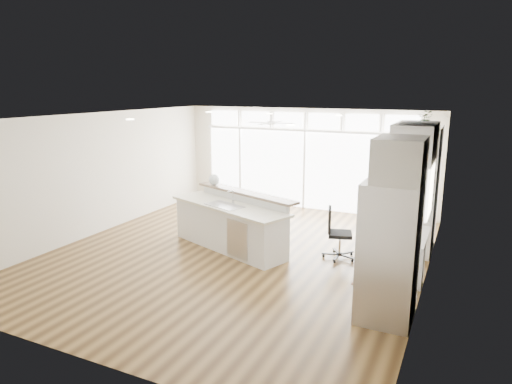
% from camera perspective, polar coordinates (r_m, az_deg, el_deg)
% --- Properties ---
extents(floor, '(7.00, 8.00, 0.02)m').
position_cam_1_polar(floor, '(9.18, -2.33, -7.77)').
color(floor, '#483016').
rests_on(floor, ground).
extents(ceiling, '(7.00, 8.00, 0.02)m').
position_cam_1_polar(ceiling, '(8.60, -2.50, 9.37)').
color(ceiling, silver).
rests_on(ceiling, wall_back).
extents(wall_back, '(7.00, 0.04, 2.70)m').
position_cam_1_polar(wall_back, '(12.41, 6.23, 4.14)').
color(wall_back, beige).
rests_on(wall_back, floor).
extents(wall_front, '(7.00, 0.04, 2.70)m').
position_cam_1_polar(wall_front, '(5.70, -21.61, -7.34)').
color(wall_front, beige).
rests_on(wall_front, floor).
extents(wall_left, '(0.04, 8.00, 2.70)m').
position_cam_1_polar(wall_left, '(10.84, -19.04, 2.22)').
color(wall_left, beige).
rests_on(wall_left, floor).
extents(wall_right, '(0.04, 8.00, 2.70)m').
position_cam_1_polar(wall_right, '(7.84, 20.89, -1.85)').
color(wall_right, beige).
rests_on(wall_right, floor).
extents(glass_wall, '(5.80, 0.06, 2.08)m').
position_cam_1_polar(glass_wall, '(12.40, 6.10, 2.73)').
color(glass_wall, white).
rests_on(glass_wall, wall_back).
extents(transom_row, '(5.90, 0.06, 0.40)m').
position_cam_1_polar(transom_row, '(12.24, 6.25, 8.87)').
color(transom_row, white).
rests_on(transom_row, wall_back).
extents(desk_window, '(0.04, 0.85, 0.85)m').
position_cam_1_polar(desk_window, '(8.09, 20.90, 0.05)').
color(desk_window, white).
rests_on(desk_window, wall_right).
extents(ceiling_fan, '(1.16, 1.16, 0.32)m').
position_cam_1_polar(ceiling_fan, '(11.35, 1.93, 9.13)').
color(ceiling_fan, white).
rests_on(ceiling_fan, ceiling).
extents(recessed_lights, '(3.40, 3.00, 0.02)m').
position_cam_1_polar(recessed_lights, '(8.78, -1.88, 9.31)').
color(recessed_lights, beige).
rests_on(recessed_lights, ceiling).
extents(oven_cabinet, '(0.64, 1.20, 2.50)m').
position_cam_1_polar(oven_cabinet, '(9.63, 19.81, 0.28)').
color(oven_cabinet, white).
rests_on(oven_cabinet, floor).
extents(desk_nook, '(0.72, 1.30, 0.76)m').
position_cam_1_polar(desk_nook, '(8.44, 18.01, -7.50)').
color(desk_nook, white).
rests_on(desk_nook, floor).
extents(upper_cabinets, '(0.64, 1.30, 0.64)m').
position_cam_1_polar(upper_cabinets, '(7.98, 19.29, 5.85)').
color(upper_cabinets, white).
rests_on(upper_cabinets, wall_right).
extents(refrigerator, '(0.76, 0.90, 2.00)m').
position_cam_1_polar(refrigerator, '(6.69, 16.29, -7.13)').
color(refrigerator, '#BBBBC0').
rests_on(refrigerator, floor).
extents(fridge_cabinet, '(0.64, 0.90, 0.60)m').
position_cam_1_polar(fridge_cabinet, '(6.37, 17.57, 3.88)').
color(fridge_cabinet, white).
rests_on(fridge_cabinet, wall_right).
extents(framed_photos, '(0.06, 0.22, 0.80)m').
position_cam_1_polar(framed_photos, '(8.72, 21.17, -0.09)').
color(framed_photos, black).
rests_on(framed_photos, wall_right).
extents(kitchen_island, '(3.02, 1.99, 1.12)m').
position_cam_1_polar(kitchen_island, '(9.32, -3.39, -3.74)').
color(kitchen_island, white).
rests_on(kitchen_island, floor).
extents(rug, '(1.10, 0.88, 0.01)m').
position_cam_1_polar(rug, '(8.14, 16.07, -10.97)').
color(rug, '#3A1B12').
rests_on(rug, floor).
extents(office_chair, '(0.63, 0.61, 1.00)m').
position_cam_1_polar(office_chair, '(8.93, 10.47, -5.14)').
color(office_chair, black).
rests_on(office_chair, floor).
extents(fishbowl, '(0.31, 0.31, 0.24)m').
position_cam_1_polar(fishbowl, '(10.11, -5.24, 1.55)').
color(fishbowl, silver).
rests_on(fishbowl, kitchen_island).
extents(monitor, '(0.09, 0.52, 0.43)m').
position_cam_1_polar(monitor, '(8.26, 17.75, -3.57)').
color(monitor, black).
rests_on(monitor, desk_nook).
extents(keyboard, '(0.17, 0.34, 0.02)m').
position_cam_1_polar(keyboard, '(8.34, 16.50, -4.81)').
color(keyboard, silver).
rests_on(keyboard, desk_nook).
extents(potted_plant, '(0.29, 0.32, 0.24)m').
position_cam_1_polar(potted_plant, '(9.45, 20.45, 8.40)').
color(potted_plant, '#235223').
rests_on(potted_plant, oven_cabinet).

